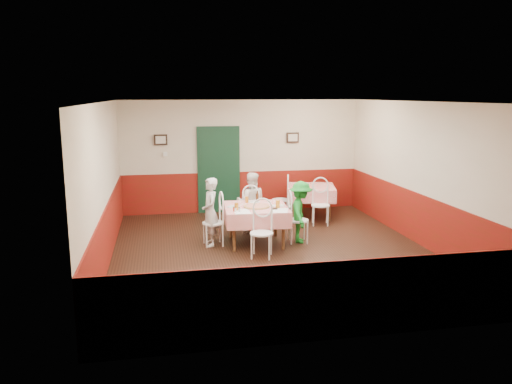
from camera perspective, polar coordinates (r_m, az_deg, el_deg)
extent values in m
plane|color=black|center=(9.52, 1.89, -6.83)|extent=(7.00, 7.00, 0.00)
plane|color=white|center=(9.06, 2.00, 10.27)|extent=(7.00, 7.00, 0.00)
cube|color=beige|center=(12.59, -1.61, 4.12)|extent=(6.00, 0.10, 2.80)
cube|color=beige|center=(5.90, 9.55, -4.10)|extent=(6.00, 0.10, 2.80)
cube|color=beige|center=(9.01, -16.99, 0.83)|extent=(0.10, 7.00, 2.80)
cube|color=beige|center=(10.27, 18.49, 1.96)|extent=(0.10, 7.00, 2.80)
cube|color=maroon|center=(12.71, -1.58, 0.08)|extent=(6.00, 0.03, 1.00)
cube|color=maroon|center=(6.21, 9.23, -12.10)|extent=(6.00, 0.03, 1.00)
cube|color=maroon|center=(9.21, -16.58, -4.68)|extent=(0.03, 7.00, 1.00)
cube|color=maroon|center=(10.44, 18.12, -2.93)|extent=(0.03, 7.00, 1.00)
cube|color=black|center=(12.50, -4.28, 2.42)|extent=(0.96, 0.06, 2.10)
cube|color=black|center=(12.33, -10.85, 5.88)|extent=(0.32, 0.03, 0.26)
cube|color=black|center=(12.77, 4.21, 6.22)|extent=(0.32, 0.03, 0.26)
cube|color=white|center=(12.36, -10.32, 4.28)|extent=(0.10, 0.03, 0.10)
cube|color=red|center=(9.92, 0.00, -3.83)|extent=(1.31, 1.31, 0.77)
cube|color=red|center=(12.14, 6.27, -1.11)|extent=(1.36, 1.36, 0.77)
cylinder|color=#B74723|center=(9.76, 0.07, -1.64)|extent=(0.53, 0.53, 0.03)
cylinder|color=white|center=(9.77, -2.57, -1.71)|extent=(0.27, 0.27, 0.01)
cylinder|color=white|center=(9.87, 2.55, -1.58)|extent=(0.27, 0.27, 0.01)
cylinder|color=white|center=(10.21, -0.24, -1.13)|extent=(0.27, 0.27, 0.01)
cylinder|color=#BF7219|center=(9.50, -2.25, -1.68)|extent=(0.08, 0.08, 0.14)
cylinder|color=#BF7219|center=(9.68, 2.50, -1.40)|extent=(0.09, 0.09, 0.15)
cylinder|color=#BF7219|center=(10.16, -1.06, -0.87)|extent=(0.07, 0.07, 0.13)
cylinder|color=#381C0A|center=(10.23, 0.15, -0.55)|extent=(0.06, 0.06, 0.21)
cylinder|color=silver|center=(9.35, -2.37, -2.05)|extent=(0.04, 0.04, 0.09)
cylinder|color=silver|center=(9.35, -1.92, -2.04)|extent=(0.04, 0.04, 0.09)
cylinder|color=#B23319|center=(9.40, -2.56, -1.98)|extent=(0.04, 0.04, 0.09)
cube|color=white|center=(9.40, -1.65, -2.25)|extent=(0.33, 0.42, 0.00)
cube|color=white|center=(9.50, 2.75, -2.11)|extent=(0.40, 0.47, 0.00)
cube|color=black|center=(9.60, 2.11, -1.91)|extent=(0.12, 0.10, 0.02)
imported|color=gray|center=(9.79, -5.24, -2.29)|extent=(0.35, 0.51, 1.35)
imported|color=gray|center=(10.73, -0.57, -1.18)|extent=(0.72, 0.61, 1.30)
imported|color=gray|center=(10.00, 5.13, -2.30)|extent=(0.65, 0.89, 1.24)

